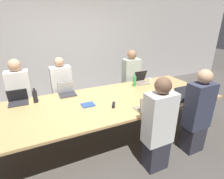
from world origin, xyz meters
TOP-DOWN VIEW (x-y plane):
  - ground_plane at (0.00, 0.00)m, footprint 24.00×24.00m
  - curtain_wall at (0.00, 2.35)m, footprint 12.00×0.06m
  - conference_table at (0.00, 0.00)m, footprint 4.18×1.43m
  - laptop_far_midleft at (-0.50, 0.58)m, footprint 0.31×0.25m
  - person_far_midleft at (-0.53, 0.95)m, footprint 0.40×0.24m
  - laptop_near_right at (1.21, -0.52)m, footprint 0.31×0.27m
  - person_near_right at (1.20, -0.93)m, footprint 0.40×0.24m
  - cup_near_right at (1.44, -0.47)m, footprint 0.07×0.07m
  - laptop_near_midright at (0.49, -0.58)m, footprint 0.32×0.24m
  - person_near_midright at (0.41, -0.97)m, footprint 0.40×0.24m
  - cup_near_midright at (0.77, -0.53)m, footprint 0.08×0.08m
  - laptop_far_left at (-1.32, 0.55)m, footprint 0.31×0.24m
  - person_far_left at (-1.30, 0.96)m, footprint 0.40×0.24m
  - bottle_far_left at (-1.05, 0.46)m, footprint 0.07×0.07m
  - laptop_far_right at (1.13, 0.55)m, footprint 0.31×0.28m
  - person_far_right at (1.14, 0.98)m, footprint 0.40×0.24m
  - cup_far_right at (1.35, 0.52)m, footprint 0.08×0.08m
  - bottle_far_right at (0.89, 0.42)m, footprint 0.07×0.07m
  - stapler at (0.08, -0.24)m, footprint 0.11×0.15m
  - notebook at (-0.28, -0.03)m, footprint 0.21×0.17m

SIDE VIEW (x-z plane):
  - ground_plane at x=0.00m, z-range 0.00..0.00m
  - person_far_midleft at x=-0.53m, z-range -0.02..1.34m
  - person_near_right at x=1.20m, z-range -0.02..1.37m
  - person_near_midright at x=0.41m, z-range -0.02..1.37m
  - person_far_right at x=1.14m, z-range -0.02..1.37m
  - conference_table at x=0.00m, z-range 0.32..1.04m
  - person_far_left at x=-1.30m, z-range -0.02..1.38m
  - notebook at x=-0.28m, z-range 0.72..0.74m
  - stapler at x=0.08m, z-range 0.72..0.77m
  - cup_far_right at x=1.35m, z-range 0.72..0.80m
  - cup_near_right at x=1.44m, z-range 0.72..0.82m
  - cup_near_midright at x=0.77m, z-range 0.72..0.83m
  - laptop_far_left at x=-1.32m, z-range 0.67..0.91m
  - laptop_near_midright at x=0.49m, z-range 0.67..0.92m
  - laptop_far_midleft at x=-0.50m, z-range 0.67..0.93m
  - laptop_near_right at x=1.21m, z-range 0.67..0.94m
  - laptop_far_right at x=1.13m, z-range 0.67..0.94m
  - bottle_far_left at x=-1.05m, z-range 0.71..0.96m
  - bottle_far_right at x=0.89m, z-range 0.71..0.97m
  - curtain_wall at x=0.00m, z-range 0.00..2.80m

